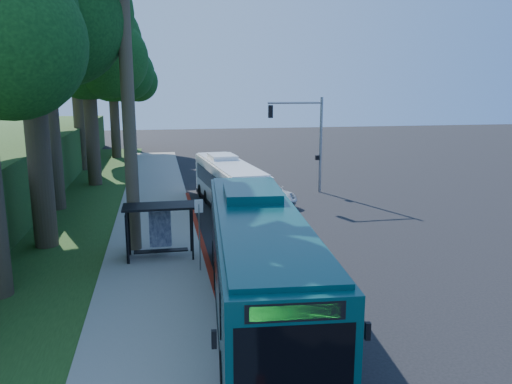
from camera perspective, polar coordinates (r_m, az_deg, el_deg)
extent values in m
plane|color=black|center=(27.05, 4.21, -4.66)|extent=(140.00, 140.00, 0.00)
cube|color=gray|center=(26.13, -11.49, -5.33)|extent=(4.50, 70.00, 0.12)
cube|color=maroon|center=(22.41, -5.57, -8.05)|extent=(0.25, 30.00, 0.13)
cube|color=#234719|center=(31.54, -21.89, -3.05)|extent=(8.00, 70.00, 0.06)
cube|color=black|center=(22.59, -11.00, -1.60)|extent=(3.20, 1.50, 0.10)
cube|color=black|center=(22.97, -14.50, -4.90)|extent=(0.06, 1.30, 2.20)
cube|color=navy|center=(23.58, -10.89, -4.17)|extent=(1.00, 0.12, 1.70)
cube|color=black|center=(23.05, -10.79, -6.62)|extent=(2.40, 0.40, 0.06)
cube|color=black|center=(23.55, -14.30, -4.48)|extent=(0.08, 0.08, 2.40)
cube|color=black|center=(23.54, -7.47, -4.21)|extent=(0.08, 0.08, 2.40)
cube|color=black|center=(22.40, -14.45, -5.33)|extent=(0.08, 0.08, 2.40)
cube|color=black|center=(22.39, -7.26, -5.05)|extent=(0.08, 0.08, 2.40)
cylinder|color=gray|center=(20.98, -6.46, -5.34)|extent=(0.06, 0.06, 3.00)
cube|color=white|center=(20.61, -6.55, -1.61)|extent=(0.35, 0.04, 0.55)
cylinder|color=gray|center=(37.14, 7.40, 5.30)|extent=(0.20, 0.20, 7.00)
cylinder|color=gray|center=(36.34, 4.49, 10.13)|extent=(4.00, 0.14, 0.14)
cube|color=black|center=(35.92, 1.67, 9.18)|extent=(0.30, 0.30, 0.90)
cube|color=black|center=(37.18, 6.99, 3.92)|extent=(0.25, 0.25, 0.35)
cylinder|color=#4C3F2D|center=(23.56, -14.36, 8.64)|extent=(0.60, 0.60, 13.00)
cylinder|color=#382B1E|center=(25.72, -23.68, 5.46)|extent=(1.10, 1.10, 10.50)
sphere|color=black|center=(24.29, -21.51, 17.75)|extent=(5.60, 5.60, 5.60)
sphere|color=black|center=(27.47, -27.02, 17.15)|extent=(5.20, 5.20, 5.20)
cylinder|color=#382B1E|center=(33.68, -22.58, 8.03)|extent=(1.18, 1.18, 11.90)
sphere|color=black|center=(32.10, -20.32, 18.72)|extent=(7.00, 7.00, 7.00)
sphere|color=black|center=(36.01, -25.72, 18.02)|extent=(6.50, 6.50, 6.50)
cylinder|color=#382B1E|center=(41.40, -18.29, 7.42)|extent=(1.06, 1.06, 9.80)
sphere|color=black|center=(41.43, -18.85, 15.74)|extent=(8.40, 8.40, 8.40)
sphere|color=black|center=(39.93, -16.51, 14.44)|extent=(5.88, 5.88, 5.88)
sphere|color=black|center=(43.03, -20.51, 14.34)|extent=(5.46, 5.46, 5.46)
cylinder|color=#382B1E|center=(49.54, -19.56, 8.78)|extent=(1.14, 1.14, 11.20)
sphere|color=black|center=(49.73, -20.13, 16.71)|extent=(9.60, 9.60, 9.60)
sphere|color=black|center=(47.96, -17.93, 15.52)|extent=(6.72, 6.72, 6.72)
sphere|color=black|center=(51.56, -21.67, 15.33)|extent=(6.24, 6.24, 6.24)
cylinder|color=#382B1E|center=(57.26, -15.85, 8.28)|extent=(1.02, 1.02, 9.10)
sphere|color=black|center=(57.23, -16.18, 13.87)|extent=(8.00, 8.00, 8.00)
sphere|color=black|center=(55.89, -14.54, 12.95)|extent=(5.60, 5.60, 5.60)
sphere|color=black|center=(58.72, -17.41, 12.97)|extent=(5.20, 5.20, 5.20)
cylinder|color=#382B1E|center=(65.18, -14.41, 8.43)|extent=(0.98, 0.98, 8.40)
sphere|color=black|center=(65.11, -14.65, 12.96)|extent=(7.00, 7.00, 7.00)
sphere|color=black|center=(63.98, -13.38, 12.19)|extent=(4.90, 4.90, 4.90)
sphere|color=black|center=(66.40, -15.63, 12.26)|extent=(4.55, 4.55, 4.55)
sphere|color=black|center=(18.55, -26.50, 15.07)|extent=(5.04, 5.04, 5.04)
cube|color=white|center=(31.85, -3.11, 0.90)|extent=(3.37, 11.20, 2.62)
cube|color=black|center=(32.14, -3.08, -1.47)|extent=(3.40, 11.26, 0.32)
cube|color=black|center=(32.25, -3.30, 1.49)|extent=(3.20, 8.79, 1.01)
cube|color=black|center=(26.64, -0.37, -0.80)|extent=(2.06, 0.30, 1.29)
cube|color=black|center=(37.06, -5.09, 2.89)|extent=(1.88, 0.29, 0.92)
cube|color=#19E533|center=(26.45, -0.36, 1.04)|extent=(1.52, 0.24, 0.26)
cube|color=white|center=(31.63, -3.14, 3.31)|extent=(3.14, 10.63, 0.11)
cube|color=white|center=(33.38, -3.88, 4.02)|extent=(1.85, 2.44, 0.32)
cylinder|color=black|center=(28.53, -3.50, -2.82)|extent=(0.36, 0.94, 0.92)
cylinder|color=black|center=(29.06, 0.58, -2.52)|extent=(0.36, 0.94, 0.92)
cylinder|color=black|center=(35.90, -6.30, 0.19)|extent=(0.36, 0.94, 0.92)
cylinder|color=black|center=(36.32, -3.01, 0.38)|extent=(0.36, 0.94, 0.92)
cube|color=#0B3B3E|center=(16.85, 0.26, -7.89)|extent=(4.00, 13.57, 3.18)
cube|color=black|center=(17.48, 0.25, -12.97)|extent=(4.04, 13.64, 0.39)
cube|color=black|center=(17.28, 0.05, -6.31)|extent=(3.81, 10.65, 1.23)
cube|color=black|center=(10.78, 4.39, -18.52)|extent=(2.50, 0.35, 1.56)
cube|color=black|center=(23.09, -1.57, -1.50)|extent=(2.28, 0.33, 1.11)
cube|color=#19E533|center=(10.27, 4.50, -13.45)|extent=(1.85, 0.27, 0.31)
cube|color=#0B3B3E|center=(16.37, 0.27, -2.47)|extent=(3.72, 12.89, 0.13)
cube|color=#0B3B3E|center=(18.49, -0.50, -0.20)|extent=(2.23, 2.95, 0.39)
cylinder|color=black|center=(13.52, -3.38, -19.93)|extent=(0.43, 1.14, 1.11)
cylinder|color=black|center=(13.85, 7.96, -19.18)|extent=(0.43, 1.14, 1.11)
cylinder|color=black|center=(22.03, -4.58, -7.03)|extent=(0.43, 1.14, 1.11)
cylinder|color=black|center=(22.24, 2.11, -6.81)|extent=(0.43, 1.14, 1.11)
imported|color=silver|center=(33.59, 1.42, -0.16)|extent=(3.46, 5.35, 1.37)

